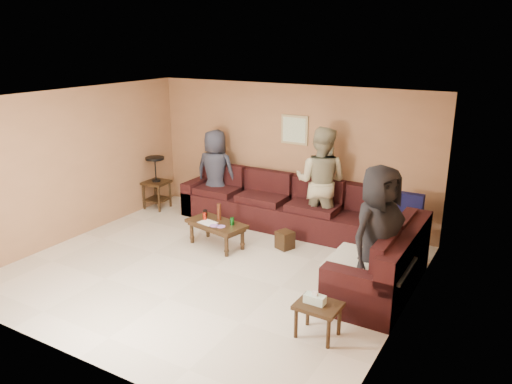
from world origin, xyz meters
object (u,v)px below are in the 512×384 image
at_px(end_table_left, 156,182).
at_px(person_right, 378,235).
at_px(sectional_sofa, 306,226).
at_px(person_left, 216,172).
at_px(coffee_table, 216,226).
at_px(side_table_right, 317,308).
at_px(person_middle, 321,182).
at_px(waste_bin, 285,240).

xyz_separation_m(end_table_left, person_right, (4.87, -1.42, 0.36)).
xyz_separation_m(sectional_sofa, end_table_left, (-3.35, 0.19, 0.22)).
xyz_separation_m(sectional_sofa, person_right, (1.52, -1.23, 0.58)).
bearing_deg(person_left, coffee_table, 114.60).
bearing_deg(person_right, side_table_right, -172.95).
height_order(coffee_table, person_middle, person_middle).
distance_m(side_table_right, person_middle, 3.19).
bearing_deg(end_table_left, person_left, 17.36).
xyz_separation_m(person_left, person_right, (3.69, -1.79, 0.09)).
bearing_deg(person_left, waste_bin, 145.82).
xyz_separation_m(coffee_table, person_middle, (1.24, 1.33, 0.59)).
bearing_deg(sectional_sofa, person_middle, 90.20).
bearing_deg(person_middle, waste_bin, 70.52).
bearing_deg(sectional_sofa, person_left, 165.51).
xyz_separation_m(person_left, person_middle, (2.16, -0.02, 0.12)).
distance_m(sectional_sofa, waste_bin, 0.43).
relative_size(coffee_table, waste_bin, 3.72).
bearing_deg(end_table_left, waste_bin, -9.17).
height_order(side_table_right, person_right, person_right).
bearing_deg(coffee_table, waste_bin, 25.18).
height_order(sectional_sofa, person_middle, person_middle).
bearing_deg(waste_bin, person_middle, 75.18).
bearing_deg(end_table_left, person_right, -16.24).
height_order(sectional_sofa, side_table_right, sectional_sofa).
xyz_separation_m(sectional_sofa, side_table_right, (1.21, -2.35, 0.04)).
distance_m(sectional_sofa, person_middle, 0.82).
bearing_deg(sectional_sofa, waste_bin, -126.24).
distance_m(sectional_sofa, coffee_table, 1.47).
distance_m(coffee_table, side_table_right, 2.91).
bearing_deg(end_table_left, person_middle, 6.04).
relative_size(coffee_table, person_right, 0.59).
bearing_deg(waste_bin, end_table_left, 170.83).
relative_size(side_table_right, person_right, 0.31).
xyz_separation_m(waste_bin, person_left, (-1.94, 0.87, 0.67)).
relative_size(sectional_sofa, person_right, 2.56).
relative_size(sectional_sofa, coffee_table, 4.33).
height_order(sectional_sofa, end_table_left, end_table_left).
bearing_deg(coffee_table, sectional_sofa, 32.42).
relative_size(coffee_table, person_middle, 0.57).
bearing_deg(person_middle, person_right, 126.06).
distance_m(side_table_right, person_left, 4.48).
bearing_deg(sectional_sofa, person_right, -38.85).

